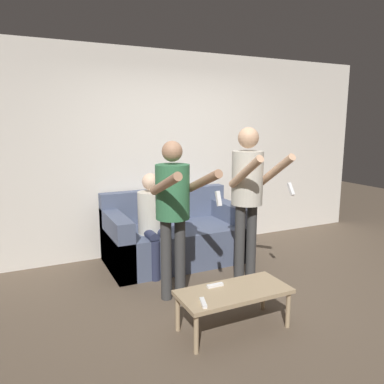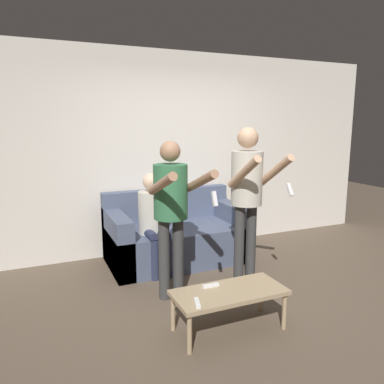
% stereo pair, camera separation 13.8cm
% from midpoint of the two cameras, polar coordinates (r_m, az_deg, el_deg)
% --- Properties ---
extents(ground_plane, '(14.00, 14.00, 0.00)m').
position_cam_midpoint_polar(ground_plane, '(3.93, 6.93, -16.12)').
color(ground_plane, brown).
extents(wall_back, '(6.40, 0.06, 2.70)m').
position_cam_midpoint_polar(wall_back, '(5.19, -3.75, 5.99)').
color(wall_back, silver).
rests_on(wall_back, ground_plane).
extents(couch, '(1.74, 0.94, 0.88)m').
position_cam_midpoint_polar(couch, '(4.87, -3.40, -6.91)').
color(couch, '#4C5670').
rests_on(couch, ground_plane).
extents(person_standing_left, '(0.45, 0.78, 1.59)m').
position_cam_midpoint_polar(person_standing_left, '(3.64, -3.91, -1.57)').
color(person_standing_left, '#383838').
rests_on(person_standing_left, ground_plane).
extents(person_standing_right, '(0.45, 0.69, 1.71)m').
position_cam_midpoint_polar(person_standing_right, '(4.01, 7.56, 0.66)').
color(person_standing_right, '#383838').
rests_on(person_standing_right, ground_plane).
extents(person_seated, '(0.32, 0.53, 1.18)m').
position_cam_midpoint_polar(person_seated, '(4.43, -6.86, -3.95)').
color(person_seated, '#282D47').
rests_on(person_seated, ground_plane).
extents(coffee_table, '(0.97, 0.44, 0.36)m').
position_cam_midpoint_polar(coffee_table, '(3.31, 5.15, -15.25)').
color(coffee_table, tan).
rests_on(coffee_table, ground_plane).
extents(remote_near, '(0.08, 0.15, 0.02)m').
position_cam_midpoint_polar(remote_near, '(3.05, 0.38, -16.52)').
color(remote_near, white).
rests_on(remote_near, coffee_table).
extents(remote_far, '(0.15, 0.04, 0.02)m').
position_cam_midpoint_polar(remote_far, '(3.34, 2.32, -14.02)').
color(remote_far, white).
rests_on(remote_far, coffee_table).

